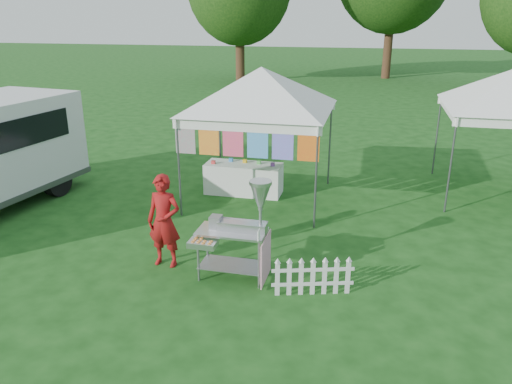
# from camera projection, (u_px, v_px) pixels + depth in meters

# --- Properties ---
(ground) EXTENTS (120.00, 120.00, 0.00)m
(ground) POSITION_uv_depth(u_px,v_px,m) (215.00, 268.00, 8.45)
(ground) COLOR #154212
(ground) RESTS_ON ground
(canopy_main) EXTENTS (4.24, 4.24, 3.45)m
(canopy_main) POSITION_uv_depth(u_px,v_px,m) (261.00, 67.00, 10.65)
(canopy_main) COLOR #59595E
(canopy_main) RESTS_ON ground
(donut_cart) EXTENTS (1.22, 0.82, 1.69)m
(donut_cart) POSITION_uv_depth(u_px,v_px,m) (242.00, 223.00, 7.77)
(donut_cart) COLOR gray
(donut_cart) RESTS_ON ground
(vendor) EXTENTS (0.60, 0.41, 1.60)m
(vendor) POSITION_uv_depth(u_px,v_px,m) (164.00, 221.00, 8.32)
(vendor) COLOR maroon
(vendor) RESTS_ON ground
(picket_fence) EXTENTS (1.22, 0.38, 0.56)m
(picket_fence) POSITION_uv_depth(u_px,v_px,m) (313.00, 278.00, 7.57)
(picket_fence) COLOR silver
(picket_fence) RESTS_ON ground
(display_table) EXTENTS (1.80, 0.70, 0.72)m
(display_table) POSITION_uv_depth(u_px,v_px,m) (244.00, 179.00, 11.88)
(display_table) COLOR white
(display_table) RESTS_ON ground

